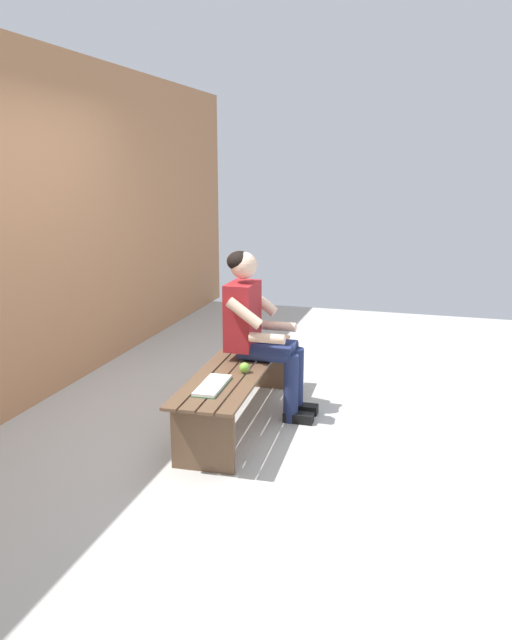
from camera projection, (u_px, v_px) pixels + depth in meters
name	position (u px, v px, depth m)	size (l,w,h in m)	color
ground_plane	(352.00, 519.00, 3.40)	(10.00, 7.00, 0.04)	#B2B2AD
bench_near	(236.00, 378.00, 4.55)	(1.82, 0.54, 0.44)	brown
person_seated	(258.00, 327.00, 4.65)	(0.50, 0.69, 1.25)	maroon
apple	(245.00, 368.00, 4.35)	(0.07, 0.07, 0.07)	#72B738
book_open	(212.00, 386.00, 4.07)	(0.42, 0.18, 0.02)	white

